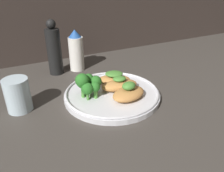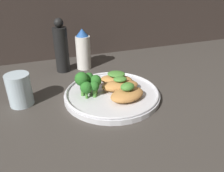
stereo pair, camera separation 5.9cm
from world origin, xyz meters
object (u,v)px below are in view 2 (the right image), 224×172
object	(u,v)px
plate	(112,94)
broccoli_bunch	(87,82)
pepper_grinder	(61,48)
drinking_glass	(19,90)
sauce_bottle	(83,50)

from	to	relation	value
plate	broccoli_bunch	distance (cm)	7.92
pepper_grinder	drinking_glass	size ratio (longest dim) A/B	2.15
sauce_bottle	plate	bearing A→B (deg)	-84.53
pepper_grinder	plate	bearing A→B (deg)	-67.37
sauce_bottle	drinking_glass	xyz separation A→B (cm)	(-21.16, -18.26, -2.55)
plate	sauce_bottle	world-z (taller)	sauce_bottle
plate	sauce_bottle	bearing A→B (deg)	95.47
plate	pepper_grinder	distance (cm)	25.98
sauce_bottle	pepper_grinder	world-z (taller)	pepper_grinder
sauce_bottle	pepper_grinder	xyz separation A→B (cm)	(-7.39, -0.00, 1.47)
drinking_glass	sauce_bottle	bearing A→B (deg)	40.79
broccoli_bunch	drinking_glass	xyz separation A→B (cm)	(-16.78, 3.53, -1.01)
plate	sauce_bottle	distance (cm)	23.84
plate	broccoli_bunch	world-z (taller)	broccoli_bunch
broccoli_bunch	drinking_glass	bearing A→B (deg)	168.13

